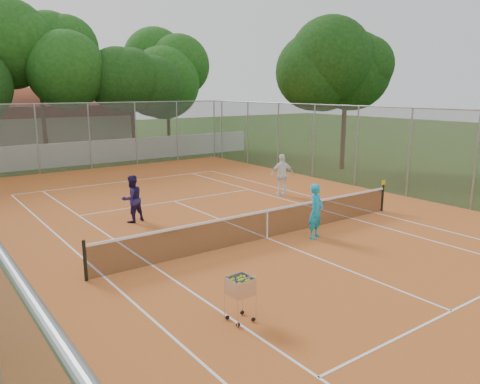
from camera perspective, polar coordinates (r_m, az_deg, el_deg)
ground at (r=15.42m, az=3.30°, el=-5.70°), size 120.00×120.00×0.00m
court_pad at (r=15.41m, az=3.30°, el=-5.66°), size 18.00×34.00×0.02m
court_lines at (r=15.41m, az=3.30°, el=-5.61°), size 10.98×23.78×0.01m
tennis_net at (r=15.27m, az=3.32°, el=-3.88°), size 11.88×0.10×0.98m
perimeter_fence at (r=14.92m, az=3.39°, el=1.63°), size 18.00×34.00×4.00m
boundary_wall at (r=31.96m, az=-18.86°, el=4.48°), size 26.00×0.30×1.50m
clubhouse at (r=41.05m, az=-25.95°, el=7.55°), size 16.40×9.00×4.40m
tropical_trees at (r=34.59m, az=-20.89°, el=11.96°), size 29.00×19.00×10.00m
player_near at (r=15.39m, az=9.25°, el=-2.31°), size 0.76×0.63×1.80m
player_far_left at (r=17.46m, az=-13.02°, el=-0.82°), size 0.96×0.82×1.73m
player_far_right at (r=21.39m, az=5.18°, el=2.09°), size 1.21×0.79×1.91m
ball_hopper at (r=9.96m, az=0.02°, el=-12.75°), size 0.55×0.55×1.06m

